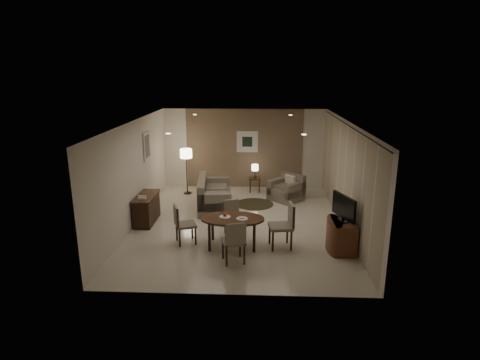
{
  "coord_description": "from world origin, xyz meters",
  "views": [
    {
      "loc": [
        0.46,
        -9.98,
        3.98
      ],
      "look_at": [
        0.0,
        0.2,
        1.15
      ],
      "focal_mm": 30.0,
      "sensor_mm": 36.0,
      "label": 1
    }
  ],
  "objects_px": {
    "dining_table": "(233,232)",
    "side_table": "(255,185)",
    "chair_far": "(233,218)",
    "chair_left": "(186,224)",
    "chair_near": "(233,241)",
    "armchair": "(286,188)",
    "chair_right": "(281,226)",
    "sofa": "(215,193)",
    "console_desk": "(147,209)",
    "tv_cabinet": "(343,235)",
    "floor_lamp": "(187,172)"
  },
  "relations": [
    {
      "from": "dining_table",
      "to": "armchair",
      "type": "xyz_separation_m",
      "value": [
        1.46,
        3.46,
        0.06
      ]
    },
    {
      "from": "chair_near",
      "to": "armchair",
      "type": "xyz_separation_m",
      "value": [
        1.39,
        4.25,
        -0.08
      ]
    },
    {
      "from": "dining_table",
      "to": "chair_left",
      "type": "relative_size",
      "value": 1.56
    },
    {
      "from": "chair_right",
      "to": "floor_lamp",
      "type": "bearing_deg",
      "value": -152.97
    },
    {
      "from": "dining_table",
      "to": "chair_left",
      "type": "bearing_deg",
      "value": 174.04
    },
    {
      "from": "chair_far",
      "to": "side_table",
      "type": "xyz_separation_m",
      "value": [
        0.49,
        3.65,
        -0.18
      ]
    },
    {
      "from": "dining_table",
      "to": "chair_right",
      "type": "bearing_deg",
      "value": -1.73
    },
    {
      "from": "dining_table",
      "to": "floor_lamp",
      "type": "relative_size",
      "value": 0.98
    },
    {
      "from": "console_desk",
      "to": "floor_lamp",
      "type": "xyz_separation_m",
      "value": [
        0.64,
        2.61,
        0.37
      ]
    },
    {
      "from": "chair_left",
      "to": "floor_lamp",
      "type": "relative_size",
      "value": 0.63
    },
    {
      "from": "dining_table",
      "to": "floor_lamp",
      "type": "bearing_deg",
      "value": 113.68
    },
    {
      "from": "chair_near",
      "to": "side_table",
      "type": "distance_m",
      "value": 5.11
    },
    {
      "from": "chair_far",
      "to": "sofa",
      "type": "bearing_deg",
      "value": 89.74
    },
    {
      "from": "tv_cabinet",
      "to": "sofa",
      "type": "relative_size",
      "value": 0.48
    },
    {
      "from": "console_desk",
      "to": "dining_table",
      "type": "bearing_deg",
      "value": -30.16
    },
    {
      "from": "chair_left",
      "to": "sofa",
      "type": "relative_size",
      "value": 0.49
    },
    {
      "from": "side_table",
      "to": "floor_lamp",
      "type": "relative_size",
      "value": 0.32
    },
    {
      "from": "chair_far",
      "to": "tv_cabinet",
      "type": "bearing_deg",
      "value": -35.57
    },
    {
      "from": "chair_far",
      "to": "side_table",
      "type": "height_order",
      "value": "chair_far"
    },
    {
      "from": "armchair",
      "to": "chair_right",
      "type": "bearing_deg",
      "value": -51.53
    },
    {
      "from": "chair_far",
      "to": "chair_left",
      "type": "relative_size",
      "value": 0.91
    },
    {
      "from": "chair_far",
      "to": "chair_left",
      "type": "bearing_deg",
      "value": -172.98
    },
    {
      "from": "tv_cabinet",
      "to": "floor_lamp",
      "type": "xyz_separation_m",
      "value": [
        -4.25,
        4.11,
        0.4
      ]
    },
    {
      "from": "armchair",
      "to": "chair_far",
      "type": "bearing_deg",
      "value": -73.39
    },
    {
      "from": "dining_table",
      "to": "side_table",
      "type": "distance_m",
      "value": 4.32
    },
    {
      "from": "chair_near",
      "to": "tv_cabinet",
      "type": "bearing_deg",
      "value": 179.57
    },
    {
      "from": "chair_near",
      "to": "side_table",
      "type": "xyz_separation_m",
      "value": [
        0.41,
        5.09,
        -0.23
      ]
    },
    {
      "from": "console_desk",
      "to": "chair_left",
      "type": "xyz_separation_m",
      "value": [
        1.28,
        -1.27,
        0.09
      ]
    },
    {
      "from": "console_desk",
      "to": "tv_cabinet",
      "type": "relative_size",
      "value": 1.33
    },
    {
      "from": "tv_cabinet",
      "to": "sofa",
      "type": "bearing_deg",
      "value": 139.19
    },
    {
      "from": "chair_far",
      "to": "armchair",
      "type": "relative_size",
      "value": 0.95
    },
    {
      "from": "sofa",
      "to": "floor_lamp",
      "type": "relative_size",
      "value": 1.26
    },
    {
      "from": "chair_far",
      "to": "floor_lamp",
      "type": "bearing_deg",
      "value": 98.43
    },
    {
      "from": "console_desk",
      "to": "armchair",
      "type": "relative_size",
      "value": 1.34
    },
    {
      "from": "console_desk",
      "to": "side_table",
      "type": "height_order",
      "value": "console_desk"
    },
    {
      "from": "dining_table",
      "to": "chair_right",
      "type": "height_order",
      "value": "chair_right"
    },
    {
      "from": "dining_table",
      "to": "chair_far",
      "type": "distance_m",
      "value": 0.65
    },
    {
      "from": "sofa",
      "to": "floor_lamp",
      "type": "height_order",
      "value": "floor_lamp"
    },
    {
      "from": "dining_table",
      "to": "side_table",
      "type": "bearing_deg",
      "value": 83.72
    },
    {
      "from": "dining_table",
      "to": "chair_near",
      "type": "relative_size",
      "value": 1.54
    },
    {
      "from": "tv_cabinet",
      "to": "side_table",
      "type": "xyz_separation_m",
      "value": [
        -2.03,
        4.41,
        -0.11
      ]
    },
    {
      "from": "chair_left",
      "to": "tv_cabinet",
      "type": "bearing_deg",
      "value": -114.58
    },
    {
      "from": "console_desk",
      "to": "side_table",
      "type": "relative_size",
      "value": 2.48
    },
    {
      "from": "floor_lamp",
      "to": "chair_left",
      "type": "bearing_deg",
      "value": -80.57
    },
    {
      "from": "chair_left",
      "to": "sofa",
      "type": "height_order",
      "value": "chair_left"
    },
    {
      "from": "chair_near",
      "to": "chair_right",
      "type": "distance_m",
      "value": 1.29
    },
    {
      "from": "dining_table",
      "to": "chair_left",
      "type": "height_order",
      "value": "chair_left"
    },
    {
      "from": "chair_right",
      "to": "chair_left",
      "type": "bearing_deg",
      "value": -102.1
    },
    {
      "from": "chair_right",
      "to": "side_table",
      "type": "relative_size",
      "value": 2.17
    },
    {
      "from": "dining_table",
      "to": "chair_left",
      "type": "xyz_separation_m",
      "value": [
        -1.11,
        0.12,
        0.12
      ]
    }
  ]
}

